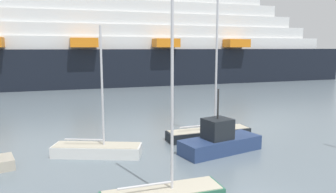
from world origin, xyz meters
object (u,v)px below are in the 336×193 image
sailboat_1 (97,149)px  fishing_boat_0 (220,141)px  cruise_ship (40,44)px  sailboat_0 (163,191)px  sailboat_2 (209,131)px

sailboat_1 → fishing_boat_0: size_ratio=1.38×
sailboat_1 → cruise_ship: (-8.39, 42.52, 7.06)m
cruise_ship → sailboat_0: bearing=-81.3°
sailboat_1 → cruise_ship: size_ratio=0.07×
sailboat_0 → sailboat_1: (-2.69, 6.95, -0.00)m
sailboat_1 → sailboat_2: (8.46, 2.05, 0.07)m
cruise_ship → sailboat_2: bearing=-71.3°
fishing_boat_0 → cruise_ship: (-16.33, 43.72, 6.76)m
sailboat_0 → cruise_ship: size_ratio=0.09×
sailboat_2 → cruise_ship: 44.39m
sailboat_0 → cruise_ship: 51.19m
sailboat_0 → fishing_boat_0: size_ratio=1.81×
sailboat_0 → sailboat_1: 7.45m
sailboat_0 → sailboat_1: sailboat_0 is taller
sailboat_0 → sailboat_1: size_ratio=1.31×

